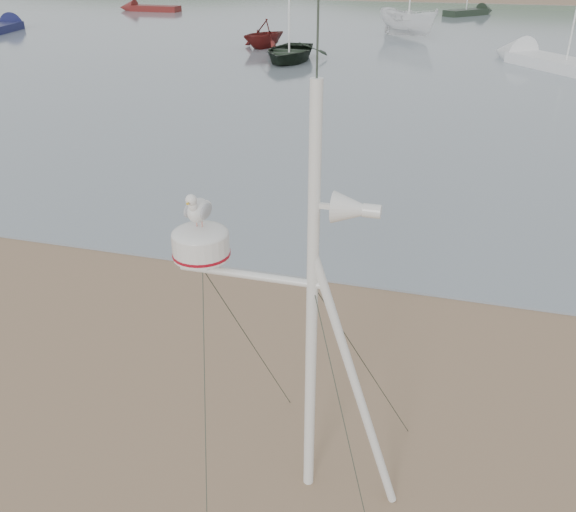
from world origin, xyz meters
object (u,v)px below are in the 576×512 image
(dinghy_red_far, at_px, (141,8))
(mast_rig, at_px, (303,392))
(sailboat_white_near, at_px, (531,58))
(boat_dark, at_px, (289,12))
(sailboat_blue_near, at_px, (7,26))
(boat_red, at_px, (264,20))
(sailboat_dark_mid, at_px, (476,11))

(dinghy_red_far, bearing_deg, mast_rig, -60.30)
(mast_rig, distance_m, sailboat_white_near, 29.63)
(mast_rig, bearing_deg, boat_dark, 106.04)
(sailboat_blue_near, bearing_deg, dinghy_red_far, 81.67)
(mast_rig, relative_size, dinghy_red_far, 0.89)
(mast_rig, xyz_separation_m, boat_red, (-10.25, 30.47, 0.27))
(sailboat_dark_mid, relative_size, sailboat_white_near, 0.70)
(boat_dark, xyz_separation_m, sailboat_dark_mid, (9.04, 27.61, -2.08))
(boat_dark, bearing_deg, sailboat_blue_near, 161.72)
(boat_dark, xyz_separation_m, dinghy_red_far, (-20.53, 22.85, -2.10))
(sailboat_blue_near, bearing_deg, boat_dark, -17.89)
(mast_rig, height_order, sailboat_blue_near, sailboat_blue_near)
(mast_rig, xyz_separation_m, dinghy_red_far, (-28.14, 49.35, -0.99))
(sailboat_white_near, height_order, dinghy_red_far, sailboat_white_near)
(mast_rig, xyz_separation_m, sailboat_dark_mid, (1.43, 54.11, -0.98))
(mast_rig, bearing_deg, sailboat_white_near, 81.69)
(sailboat_dark_mid, distance_m, sailboat_blue_near, 37.74)
(mast_rig, xyz_separation_m, sailboat_white_near, (4.28, 29.31, -0.98))
(sailboat_white_near, bearing_deg, boat_red, 175.44)
(sailboat_blue_near, bearing_deg, sailboat_dark_mid, 32.47)
(mast_rig, distance_m, sailboat_blue_near, 45.52)
(mast_rig, xyz_separation_m, sailboat_blue_near, (-30.41, 33.85, -0.98))
(sailboat_white_near, xyz_separation_m, dinghy_red_far, (-32.42, 20.04, -0.01))
(boat_dark, distance_m, dinghy_red_far, 30.79)
(boat_dark, height_order, dinghy_red_far, boat_dark)
(mast_rig, bearing_deg, sailboat_blue_near, 131.94)
(mast_rig, height_order, sailboat_white_near, sailboat_white_near)
(dinghy_red_far, relative_size, sailboat_blue_near, 0.81)
(boat_red, distance_m, sailboat_dark_mid, 26.40)
(sailboat_dark_mid, bearing_deg, mast_rig, -91.51)
(mast_rig, distance_m, boat_dark, 27.59)
(sailboat_dark_mid, xyz_separation_m, dinghy_red_far, (-29.57, -4.76, -0.01))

